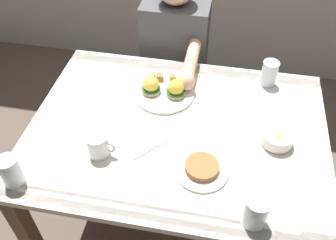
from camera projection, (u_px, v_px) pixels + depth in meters
name	position (u px, v px, depth m)	size (l,w,h in m)	color
ground_plane	(175.00, 221.00, 2.02)	(6.00, 6.00, 0.00)	brown
dining_table	(177.00, 145.00, 1.57)	(1.20, 0.90, 0.74)	silver
eggs_benedict_plate	(163.00, 90.00, 1.62)	(0.27, 0.27, 0.09)	white
fruit_bowl	(277.00, 139.00, 1.41)	(0.12, 0.12, 0.06)	white
coffee_mug	(98.00, 145.00, 1.36)	(0.11, 0.08, 0.09)	white
fork	(152.00, 149.00, 1.41)	(0.12, 0.13, 0.00)	silver
water_glass_near	(255.00, 212.00, 1.16)	(0.08, 0.08, 0.12)	silver
water_glass_far	(269.00, 75.00, 1.66)	(0.07, 0.07, 0.12)	silver
water_glass_extra	(11.00, 173.00, 1.27)	(0.07, 0.07, 0.12)	silver
side_plate	(202.00, 169.00, 1.33)	(0.20, 0.20, 0.04)	white
diner_person	(175.00, 58.00, 1.99)	(0.34, 0.54, 1.14)	#33333D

